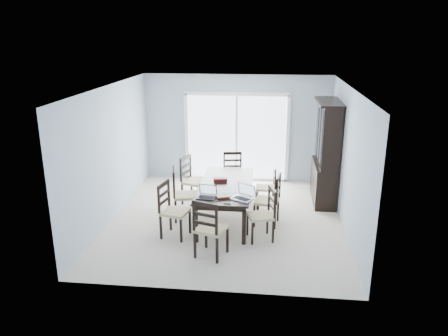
{
  "coord_description": "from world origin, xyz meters",
  "views": [
    {
      "loc": [
        0.82,
        -7.9,
        3.57
      ],
      "look_at": [
        -0.04,
        0.0,
        1.07
      ],
      "focal_mm": 35.0,
      "sensor_mm": 36.0,
      "label": 1
    }
  ],
  "objects_px": {
    "china_hutch": "(326,154)",
    "laptop_silver": "(242,196)",
    "game_box": "(220,180)",
    "chair_right_far": "(270,182)",
    "chair_left_far": "(191,175)",
    "hot_tub": "(227,149)",
    "chair_right_mid": "(272,194)",
    "laptop_dark": "(206,195)",
    "cell_phone": "(227,203)",
    "dining_table": "(226,188)",
    "chair_end_near": "(208,223)",
    "chair_right_near": "(266,209)",
    "chair_left_mid": "(180,189)",
    "chair_left_near": "(170,204)",
    "chair_end_far": "(233,169)"
  },
  "relations": [
    {
      "from": "china_hutch",
      "to": "laptop_silver",
      "type": "xyz_separation_m",
      "value": [
        -1.66,
        -2.03,
        -0.26
      ]
    },
    {
      "from": "game_box",
      "to": "chair_right_far",
      "type": "bearing_deg",
      "value": 33.97
    },
    {
      "from": "chair_left_far",
      "to": "hot_tub",
      "type": "distance_m",
      "value": 2.77
    },
    {
      "from": "chair_right_mid",
      "to": "hot_tub",
      "type": "height_order",
      "value": "chair_right_mid"
    },
    {
      "from": "laptop_dark",
      "to": "cell_phone",
      "type": "bearing_deg",
      "value": -21.35
    },
    {
      "from": "dining_table",
      "to": "laptop_silver",
      "type": "relative_size",
      "value": 4.88
    },
    {
      "from": "dining_table",
      "to": "hot_tub",
      "type": "xyz_separation_m",
      "value": [
        -0.35,
        3.57,
        -0.17
      ]
    },
    {
      "from": "chair_right_mid",
      "to": "chair_end_near",
      "type": "relative_size",
      "value": 0.98
    },
    {
      "from": "laptop_dark",
      "to": "chair_right_mid",
      "type": "bearing_deg",
      "value": 36.56
    },
    {
      "from": "chair_right_near",
      "to": "cell_phone",
      "type": "bearing_deg",
      "value": 94.77
    },
    {
      "from": "chair_right_near",
      "to": "cell_phone",
      "type": "xyz_separation_m",
      "value": [
        -0.66,
        -0.25,
        0.17
      ]
    },
    {
      "from": "chair_right_mid",
      "to": "game_box",
      "type": "distance_m",
      "value": 1.07
    },
    {
      "from": "chair_left_mid",
      "to": "laptop_silver",
      "type": "height_order",
      "value": "chair_left_mid"
    },
    {
      "from": "chair_left_near",
      "to": "laptop_dark",
      "type": "distance_m",
      "value": 0.68
    },
    {
      "from": "chair_left_far",
      "to": "chair_end_far",
      "type": "distance_m",
      "value": 1.05
    },
    {
      "from": "chair_left_near",
      "to": "laptop_silver",
      "type": "distance_m",
      "value": 1.3
    },
    {
      "from": "dining_table",
      "to": "chair_left_near",
      "type": "distance_m",
      "value": 1.22
    },
    {
      "from": "chair_right_near",
      "to": "game_box",
      "type": "xyz_separation_m",
      "value": [
        -0.91,
        0.89,
        0.2
      ]
    },
    {
      "from": "chair_right_near",
      "to": "laptop_dark",
      "type": "bearing_deg",
      "value": 75.92
    },
    {
      "from": "game_box",
      "to": "hot_tub",
      "type": "height_order",
      "value": "hot_tub"
    },
    {
      "from": "chair_right_mid",
      "to": "chair_end_near",
      "type": "distance_m",
      "value": 1.75
    },
    {
      "from": "chair_right_near",
      "to": "chair_right_far",
      "type": "relative_size",
      "value": 1.08
    },
    {
      "from": "chair_right_near",
      "to": "game_box",
      "type": "distance_m",
      "value": 1.29
    },
    {
      "from": "game_box",
      "to": "hot_tub",
      "type": "distance_m",
      "value": 3.44
    },
    {
      "from": "chair_left_near",
      "to": "hot_tub",
      "type": "distance_m",
      "value": 4.4
    },
    {
      "from": "chair_right_near",
      "to": "cell_phone",
      "type": "distance_m",
      "value": 0.72
    },
    {
      "from": "dining_table",
      "to": "laptop_dark",
      "type": "bearing_deg",
      "value": -108.85
    },
    {
      "from": "chair_right_far",
      "to": "laptop_silver",
      "type": "relative_size",
      "value": 2.26
    },
    {
      "from": "chair_right_near",
      "to": "chair_end_near",
      "type": "bearing_deg",
      "value": 115.41
    },
    {
      "from": "chair_left_near",
      "to": "dining_table",
      "type": "bearing_deg",
      "value": 143.63
    },
    {
      "from": "chair_left_near",
      "to": "game_box",
      "type": "bearing_deg",
      "value": 152.47
    },
    {
      "from": "chair_left_far",
      "to": "game_box",
      "type": "relative_size",
      "value": 4.54
    },
    {
      "from": "chair_left_mid",
      "to": "cell_phone",
      "type": "bearing_deg",
      "value": 34.97
    },
    {
      "from": "chair_left_far",
      "to": "cell_phone",
      "type": "distance_m",
      "value": 2.1
    },
    {
      "from": "china_hutch",
      "to": "chair_left_mid",
      "type": "bearing_deg",
      "value": -156.09
    },
    {
      "from": "chair_left_near",
      "to": "china_hutch",
      "type": "bearing_deg",
      "value": 137.67
    },
    {
      "from": "laptop_silver",
      "to": "china_hutch",
      "type": "bearing_deg",
      "value": 81.74
    },
    {
      "from": "china_hutch",
      "to": "chair_end_near",
      "type": "height_order",
      "value": "china_hutch"
    },
    {
      "from": "chair_end_far",
      "to": "laptop_dark",
      "type": "bearing_deg",
      "value": 75.14
    },
    {
      "from": "chair_left_mid",
      "to": "chair_left_near",
      "type": "bearing_deg",
      "value": -14.33
    },
    {
      "from": "chair_right_near",
      "to": "chair_left_mid",
      "type": "bearing_deg",
      "value": 50.99
    },
    {
      "from": "chair_end_near",
      "to": "hot_tub",
      "type": "xyz_separation_m",
      "value": [
        -0.23,
        5.12,
        -0.12
      ]
    },
    {
      "from": "chair_right_far",
      "to": "chair_end_far",
      "type": "distance_m",
      "value": 1.08
    },
    {
      "from": "chair_left_far",
      "to": "chair_end_far",
      "type": "relative_size",
      "value": 1.06
    },
    {
      "from": "chair_right_near",
      "to": "chair_right_mid",
      "type": "xyz_separation_m",
      "value": [
        0.11,
        0.62,
        0.03
      ]
    },
    {
      "from": "chair_left_mid",
      "to": "chair_right_near",
      "type": "relative_size",
      "value": 1.09
    },
    {
      "from": "chair_left_near",
      "to": "chair_end_far",
      "type": "relative_size",
      "value": 1.04
    },
    {
      "from": "china_hutch",
      "to": "chair_left_far",
      "type": "xyz_separation_m",
      "value": [
        -2.88,
        -0.4,
        -0.45
      ]
    },
    {
      "from": "chair_right_far",
      "to": "cell_phone",
      "type": "relative_size",
      "value": 8.52
    },
    {
      "from": "cell_phone",
      "to": "chair_right_mid",
      "type": "bearing_deg",
      "value": 56.29
    }
  ]
}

